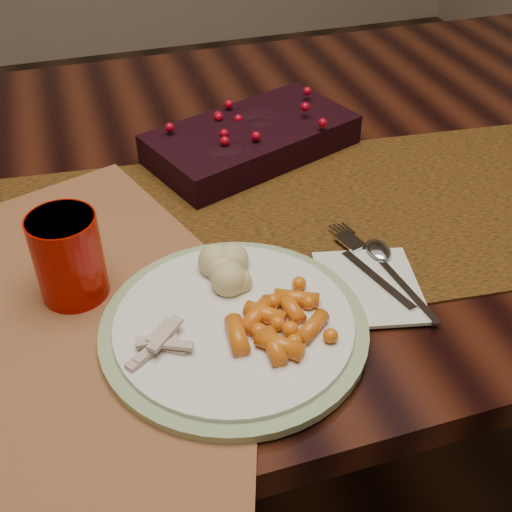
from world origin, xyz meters
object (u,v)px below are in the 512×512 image
object	(u,v)px
placemat_main	(11,390)
baby_carrots	(270,322)
centerpiece	(252,135)
napkin	(369,287)
mashed_potatoes	(220,267)
dining_table	(205,352)
turkey_shreds	(154,340)
dinner_plate	(234,326)
red_cup	(68,257)

from	to	relation	value
placemat_main	baby_carrots	xyz separation A→B (m)	(0.27, -0.01, 0.03)
centerpiece	baby_carrots	bearing A→B (deg)	-104.49
napkin	placemat_main	bearing A→B (deg)	-163.29
mashed_potatoes	napkin	xyz separation A→B (m)	(0.17, -0.05, -0.03)
placemat_main	baby_carrots	world-z (taller)	baby_carrots
dining_table	placemat_main	size ratio (longest dim) A/B	3.60
centerpiece	turkey_shreds	xyz separation A→B (m)	(-0.22, -0.38, -0.01)
placemat_main	turkey_shreds	distance (m)	0.15
mashed_potatoes	dinner_plate	bearing A→B (deg)	-93.48
centerpiece	dinner_plate	world-z (taller)	centerpiece
placemat_main	turkey_shreds	xyz separation A→B (m)	(0.15, 0.00, 0.02)
centerpiece	placemat_main	world-z (taller)	centerpiece
baby_carrots	red_cup	bearing A→B (deg)	144.50
dining_table	dinner_plate	distance (m)	0.51
turkey_shreds	red_cup	distance (m)	0.15
mashed_potatoes	red_cup	world-z (taller)	red_cup
baby_carrots	napkin	xyz separation A→B (m)	(0.14, 0.04, -0.02)
turkey_shreds	dinner_plate	bearing A→B (deg)	5.94
placemat_main	baby_carrots	distance (m)	0.27
centerpiece	mashed_potatoes	world-z (taller)	centerpiece
dining_table	dinner_plate	world-z (taller)	dinner_plate
mashed_potatoes	napkin	distance (m)	0.18
mashed_potatoes	turkey_shreds	xyz separation A→B (m)	(-0.09, -0.08, -0.01)
centerpiece	turkey_shreds	size ratio (longest dim) A/B	4.59
centerpiece	baby_carrots	xyz separation A→B (m)	(-0.10, -0.39, -0.01)
dinner_plate	turkey_shreds	distance (m)	0.09
baby_carrots	turkey_shreds	xyz separation A→B (m)	(-0.12, 0.01, -0.00)
placemat_main	dinner_plate	distance (m)	0.24
centerpiece	turkey_shreds	bearing A→B (deg)	-120.53
mashed_potatoes	dining_table	bearing A→B (deg)	84.73
dinner_plate	napkin	distance (m)	0.17
turkey_shreds	red_cup	world-z (taller)	red_cup
turkey_shreds	napkin	bearing A→B (deg)	6.39
turkey_shreds	napkin	distance (m)	0.26
turkey_shreds	napkin	size ratio (longest dim) A/B	0.51
centerpiece	turkey_shreds	world-z (taller)	centerpiece
baby_carrots	centerpiece	bearing A→B (deg)	75.51
turkey_shreds	mashed_potatoes	bearing A→B (deg)	40.59
napkin	red_cup	world-z (taller)	red_cup
centerpiece	mashed_potatoes	size ratio (longest dim) A/B	4.25
dinner_plate	napkin	bearing A→B (deg)	6.62
napkin	dinner_plate	bearing A→B (deg)	-160.95
dinner_plate	mashed_potatoes	xyz separation A→B (m)	(0.00, 0.07, 0.03)
placemat_main	baby_carrots	size ratio (longest dim) A/B	4.84
dining_table	dinner_plate	xyz separation A→B (m)	(-0.03, -0.32, 0.39)
placemat_main	centerpiece	bearing A→B (deg)	65.00
placemat_main	red_cup	size ratio (longest dim) A/B	4.68
dining_table	mashed_potatoes	size ratio (longest dim) A/B	24.19
dining_table	turkey_shreds	xyz separation A→B (m)	(-0.12, -0.33, 0.40)
baby_carrots	mashed_potatoes	size ratio (longest dim) A/B	1.39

